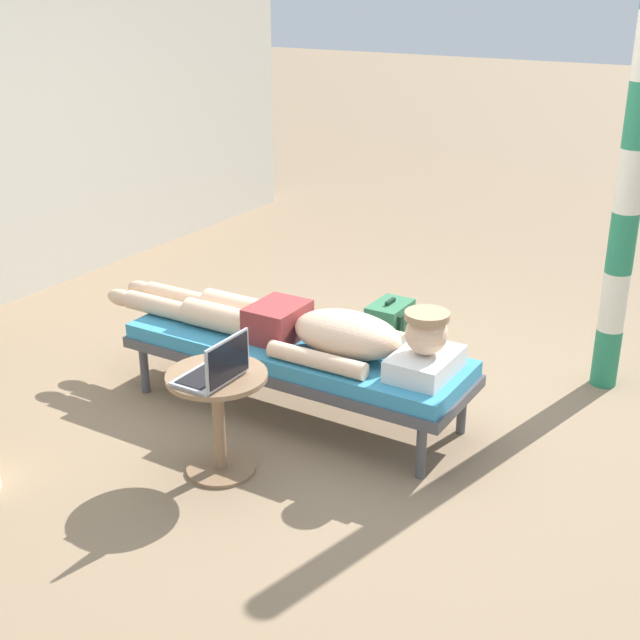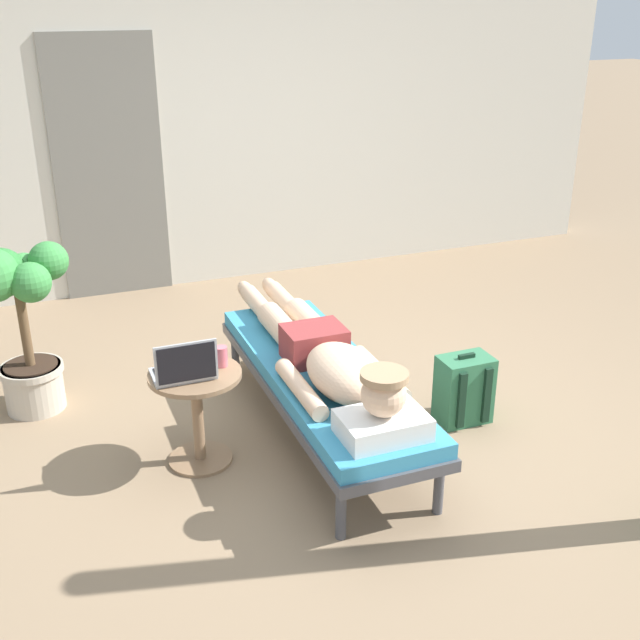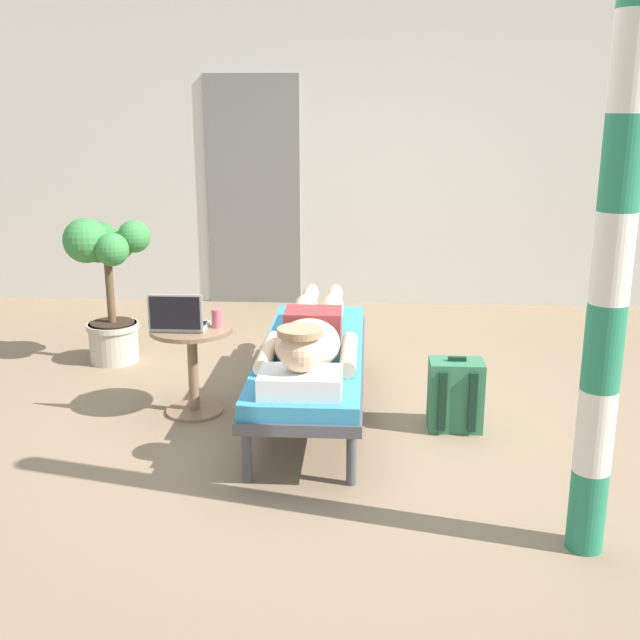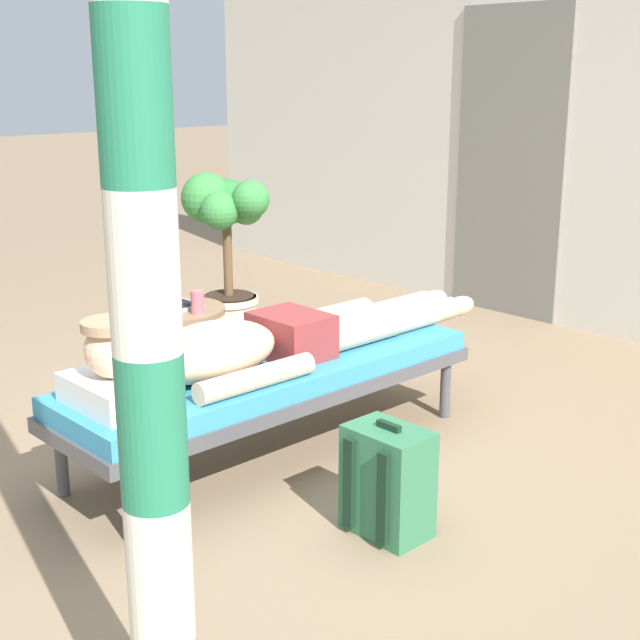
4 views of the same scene
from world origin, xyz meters
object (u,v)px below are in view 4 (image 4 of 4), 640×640
Objects in this scene: drink_glass at (198,302)px; laptop at (158,296)px; lounge_chair at (272,378)px; backpack at (388,482)px; potted_plant at (226,238)px; porch_post at (144,272)px; side_table at (177,341)px; person_reclining at (256,343)px.

laptop is at bearing -159.57° from drink_glass.
lounge_chair is 4.59× the size of backpack.
potted_plant reaches higher than backpack.
potted_plant reaches higher than drink_glass.
lounge_chair is at bearing -1.40° from drink_glass.
drink_glass is (0.21, 0.08, -0.00)m from laptop.
backpack is at bearing -3.17° from laptop.
porch_post is (1.23, -1.37, 0.87)m from lounge_chair.
lounge_chair is 0.80m from laptop.
potted_plant reaches higher than laptop.
laptop reaches higher than side_table.
person_reclining is 5.12× the size of backpack.
laptop is 0.13× the size of porch_post.
person_reclining reaches higher than backpack.
person_reclining is 7.00× the size of laptop.
drink_glass is at bearing -43.29° from potted_plant.
person_reclining is 0.76m from laptop.
drink_glass reaches higher than side_table.
potted_plant is (-2.32, 1.06, 0.44)m from backpack.
person_reclining is at bearing -10.49° from drink_glass.
side_table is at bearing 173.89° from person_reclining.
porch_post reaches higher than side_table.
backpack is at bearing -6.89° from drink_glass.
drink_glass is 0.10× the size of potted_plant.
laptop is (-0.76, 0.02, 0.06)m from person_reclining.
side_table is at bearing -169.81° from drink_glass.
potted_plant is at bearing 127.23° from laptop.
lounge_chair is at bearing 169.48° from backpack.
laptop is 2.46m from porch_post.
backpack is (0.82, -0.15, -0.15)m from lounge_chair.
person_reclining is 0.88m from backpack.
person_reclining reaches higher than lounge_chair.
side_table is (-0.70, -0.01, 0.01)m from lounge_chair.
porch_post is (1.99, -1.31, 0.64)m from laptop.
lounge_chair is 1.88× the size of potted_plant.
person_reclining is at bearing 175.56° from backpack.
side_table is 2.51m from porch_post.
side_table reaches higher than backpack.
laptop is at bearing -175.13° from lounge_chair.
drink_glass reaches higher than backpack.
potted_plant is at bearing 148.83° from lounge_chair.
potted_plant is 0.42× the size of porch_post.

